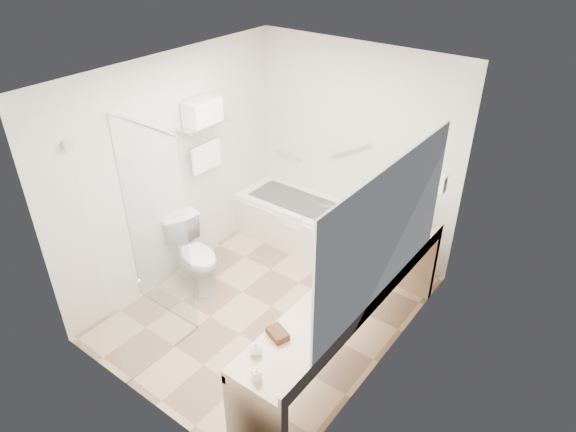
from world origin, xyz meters
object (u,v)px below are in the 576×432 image
Objects in this scene: toilet at (195,254)px; vanity_counter at (349,307)px; amenity_basket at (278,334)px; bathtub at (301,222)px; water_bottle_left at (408,218)px.

vanity_counter is at bearing -72.43° from toilet.
amenity_basket is at bearing -97.11° from toilet.
water_bottle_left is (1.45, -0.14, 0.66)m from bathtub.
water_bottle_left reaches higher than bathtub.
water_bottle_left is (1.90, 1.27, 0.56)m from toilet.
water_bottle_left is at bearing -39.28° from toilet.
bathtub is 2.09m from vanity_counter.
water_bottle_left is (-0.07, 1.25, 0.29)m from vanity_counter.
water_bottle_left reaches higher than vanity_counter.
bathtub is 1.60m from water_bottle_left.
amenity_basket is 0.96× the size of water_bottle_left.
water_bottle_left reaches higher than amenity_basket.
vanity_counter is 1.29m from water_bottle_left.
vanity_counter reaches higher than amenity_basket.
vanity_counter is at bearing -42.35° from bathtub.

